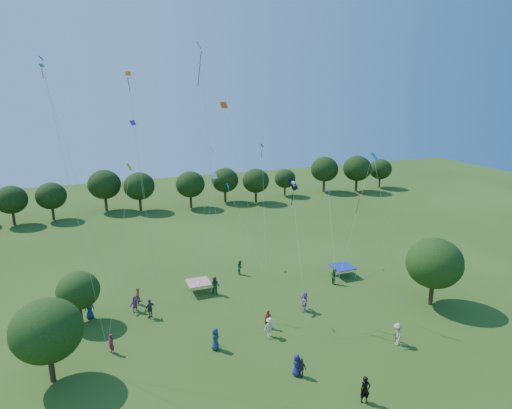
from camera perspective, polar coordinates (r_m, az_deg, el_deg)
The scene contains 38 objects.
near_tree_west at distance 34.66m, azimuth -24.69°, elevation -14.13°, with size 4.78×4.78×6.05m.
near_tree_north at distance 41.89m, azimuth -21.34°, elevation -9.97°, with size 3.59×3.59×4.63m.
near_tree_east at distance 44.73m, azimuth 21.42°, elevation -6.84°, with size 5.09×5.09×6.41m.
treeline at distance 75.00m, azimuth -12.92°, elevation 2.43°, with size 88.01×8.77×6.77m.
tent_red_stripe at distance 45.61m, azimuth -7.19°, elevation -9.63°, with size 2.20×2.20×1.10m.
tent_blue at distance 49.66m, azimuth 10.76°, elevation -7.66°, with size 2.20×2.20×1.10m.
man_in_black at distance 32.29m, azimuth 13.50°, elevation -21.60°, with size 0.69×0.44×1.85m, color black.
crowd_person_0 at distance 33.98m, azimuth 5.10°, elevation -19.36°, with size 0.81×0.44×1.64m, color navy.
crowd_person_1 at distance 37.79m, azimuth -17.64°, elevation -16.27°, with size 0.59×0.38×1.57m, color maroon.
crowd_person_2 at distance 49.37m, azimuth -2.00°, elevation -7.86°, with size 0.77×0.42×1.56m, color #275B3B.
crowd_person_3 at distance 38.15m, azimuth 1.73°, elevation -15.09°, with size 1.09×0.49×1.67m, color beige.
crowd_person_4 at distance 41.83m, azimuth -13.11°, elevation -12.56°, with size 1.03×0.47×1.75m, color #453837.
crowd_person_5 at distance 42.07m, azimuth 6.06°, elevation -11.95°, with size 1.77×0.63×1.89m, color #9E5C97.
crowd_person_6 at distance 43.24m, azimuth -20.10°, elevation -12.17°, with size 0.87×0.47×1.76m, color navy.
crowd_person_7 at distance 44.38m, azimuth -14.58°, elevation -11.04°, with size 0.62×0.40×1.67m, color maroon.
crowd_person_8 at distance 47.79m, azimuth 9.76°, elevation -8.82°, with size 0.82×0.44×1.65m, color #214D27.
crowd_person_9 at distance 38.73m, azimuth 17.24°, elevation -15.21°, with size 1.19×0.53×1.82m, color #B3A68F.
crowd_person_10 at distance 33.92m, azimuth 5.64°, elevation -19.60°, with size 0.87×0.40×1.48m, color #3E3732.
crowd_person_11 at distance 43.21m, azimuth -14.87°, elevation -11.89°, with size 1.46×0.52×1.56m, color #8E5490.
crowd_person_12 at distance 36.66m, azimuth -5.11°, elevation -16.39°, with size 0.89×0.48×1.81m, color navy.
crowd_person_13 at distance 39.33m, azimuth 1.51°, elevation -14.15°, with size 0.60×0.39×1.61m, color maroon.
crowd_person_14 at distance 44.98m, azimuth -5.13°, elevation -10.10°, with size 0.91×0.49×1.85m, color #204C27.
pirate_kite at distance 38.45m, azimuth 4.69°, elevation 2.21°, with size 1.53×5.45×10.85m.
red_high_kite at distance 39.74m, azimuth -6.54°, elevation 13.01°, with size 0.57×7.24×21.99m.
small_kite_0 at distance 39.07m, azimuth 13.82°, elevation -2.00°, with size 3.78×2.91×9.81m.
small_kite_1 at distance 47.54m, azimuth 13.38°, elevation 2.49°, with size 5.21×3.13×11.55m.
small_kite_2 at distance 40.40m, azimuth -5.95°, elevation 4.04°, with size 1.99×1.30×13.40m.
small_kite_3 at distance 49.82m, azimuth 0.86°, elevation 3.81°, with size 2.23×6.34×12.10m.
small_kite_4 at distance 49.99m, azimuth -2.79°, elevation 0.48°, with size 1.72×6.88×7.81m.
small_kite_5 at distance 42.06m, azimuth -14.39°, elevation 4.55°, with size 1.25×1.96×15.46m.
small_kite_6 at distance 42.74m, azimuth -5.53°, elevation 1.57°, with size 2.48×1.60×10.59m.
small_kite_7 at distance 35.39m, azimuth 15.18°, elevation 2.42°, with size 5.03×1.45×13.75m.
small_kite_8 at distance 43.12m, azimuth -14.82°, elevation 8.89°, with size 1.15×3.69×19.62m.
small_kite_9 at distance 45.63m, azimuth -3.11°, elevation 8.57°, with size 3.39×3.53×16.81m.
small_kite_10 at distance 31.88m, azimuth -16.17°, elevation -0.84°, with size 2.81×1.25×13.50m.
small_kite_11 at distance 42.67m, azimuth -22.81°, elevation 7.14°, with size 3.94×3.52×20.19m.
small_kite_12 at distance 50.77m, azimuth 9.18°, elevation 0.13°, with size 3.23×7.23×7.12m.
small_kite_13 at distance 31.04m, azimuth -22.28°, elevation 2.38°, with size 2.34×1.36×20.18m.
Camera 1 is at (-12.22, -17.12, 19.99)m, focal length 32.00 mm.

